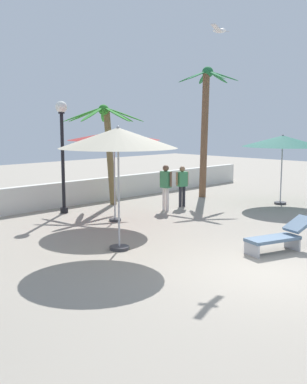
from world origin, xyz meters
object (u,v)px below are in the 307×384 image
Objects in this scene: palm_tree_0 at (205,117)px; patio_umbrella_0 at (114,136)px; patio_umbrella_3 at (283,141)px; guest_2 at (166,183)px; patio_umbrella_2 at (118,138)px; guest_0 at (182,182)px; palm_tree_2 at (107,138)px; seagull_0 at (220,30)px; lounge_chair_0 at (280,236)px; lamp_post_1 at (62,141)px.

patio_umbrella_0 is at bearing -169.49° from palm_tree_0.
patio_umbrella_3 is 1.87× the size of guest_2.
palm_tree_0 is at bearing 16.20° from guest_2.
patio_umbrella_2 is 2.00× the size of guest_0.
palm_tree_2 is at bearing 136.96° from patio_umbrella_3.
palm_tree_2 is at bearing 54.64° from patio_umbrella_0.
palm_tree_2 is 6.71m from seagull_0.
palm_tree_0 is (8.28, 3.84, 0.63)m from patio_umbrella_2.
patio_umbrella_2 is at bearing -155.10° from palm_tree_0.
seagull_0 is at bearing 81.47° from lounge_chair_0.
patio_umbrella_0 is 1.78× the size of guest_2.
lounge_chair_0 is (0.52, -5.71, -2.36)m from patio_umbrella_0.
patio_umbrella_0 is 6.23m from palm_tree_0.
patio_umbrella_2 is 0.80× the size of palm_tree_2.
seagull_0 is at bearing -126.34° from guest_0.
seagull_0 is at bearing -78.06° from lamp_post_1.
patio_umbrella_3 is at bearing -28.83° from guest_2.
patio_umbrella_2 is at bearing -176.78° from patio_umbrella_3.
patio_umbrella_3 reaches higher than guest_2.
patio_umbrella_0 is 3.08m from guest_2.
patio_umbrella_3 is at bearing -79.41° from palm_tree_0.
lounge_chair_0 is at bearing -83.68° from lamp_post_1.
patio_umbrella_3 is at bearing -43.04° from palm_tree_2.
patio_umbrella_2 is 4.24m from seagull_0.
patio_umbrella_0 is at bearing -125.36° from palm_tree_2.
seagull_0 reaches higher than lamp_post_1.
lamp_post_1 reaches higher than patio_umbrella_3.
seagull_0 reaches higher than palm_tree_0.
patio_umbrella_0 is at bearing 161.78° from patio_umbrella_3.
lamp_post_1 is 2.35× the size of guest_2.
patio_umbrella_2 is at bearing -149.22° from guest_2.
patio_umbrella_2 is at bearing -128.84° from patio_umbrella_0.
palm_tree_2 is 2.01× the size of lounge_chair_0.
patio_umbrella_2 is 1.61× the size of lounge_chair_0.
patio_umbrella_3 is at bearing 12.07° from seagull_0.
palm_tree_0 is 9.33m from lounge_chair_0.
patio_umbrella_3 is at bearing 29.43° from lounge_chair_0.
lounge_chair_0 is at bearing -98.48° from palm_tree_2.
palm_tree_0 is 4.43m from guest_2.
patio_umbrella_2 is 6.68m from guest_0.
seagull_0 reaches higher than palm_tree_2.
guest_2 is at bearing -163.80° from palm_tree_0.
lamp_post_1 is 3.99m from guest_2.
lamp_post_1 is at bearing 99.07° from patio_umbrella_0.
palm_tree_2 is 8.54m from lounge_chair_0.
patio_umbrella_0 is 2.58× the size of seagull_0.
patio_umbrella_3 is 2.71× the size of seagull_0.
seagull_0 is at bearing -76.15° from patio_umbrella_0.
lamp_post_1 is at bearing 142.16° from guest_2.
guest_2 is (4.71, 2.81, -1.80)m from patio_umbrella_2.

